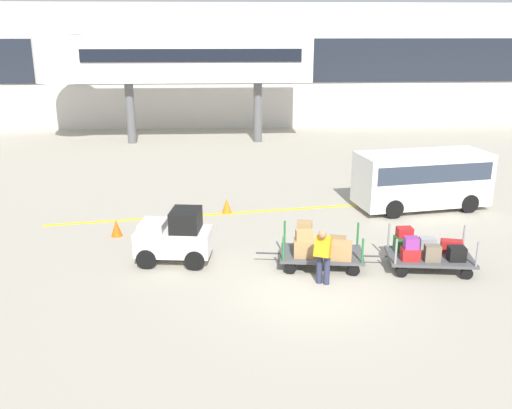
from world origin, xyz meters
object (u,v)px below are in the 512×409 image
at_px(baggage_cart_lead, 320,248).
at_px(safety_cone_far, 116,228).
at_px(baggage_tug, 175,237).
at_px(baggage_cart_middle, 428,251).
at_px(baggage_handler, 323,254).
at_px(shuttle_van, 422,176).
at_px(safety_cone_near, 227,206).

relative_size(baggage_cart_lead, safety_cone_far, 5.58).
bearing_deg(baggage_tug, safety_cone_far, 132.80).
relative_size(baggage_tug, baggage_cart_middle, 0.73).
relative_size(baggage_cart_middle, safety_cone_far, 5.58).
xyz_separation_m(baggage_cart_lead, baggage_handler, (-0.13, -1.18, 0.31)).
height_order(shuttle_van, safety_cone_near, shuttle_van).
height_order(baggage_cart_lead, shuttle_van, shuttle_van).
xyz_separation_m(baggage_cart_middle, safety_cone_far, (-9.11, 3.16, -0.25)).
bearing_deg(safety_cone_near, baggage_handler, -68.50).
bearing_deg(shuttle_van, baggage_cart_lead, -131.90).
bearing_deg(baggage_cart_middle, baggage_handler, -164.97).
height_order(shuttle_van, safety_cone_far, shuttle_van).
xyz_separation_m(baggage_tug, safety_cone_far, (-2.07, 2.24, -0.48)).
bearing_deg(baggage_cart_lead, baggage_tug, 172.02).
height_order(baggage_handler, shuttle_van, shuttle_van).
height_order(baggage_cart_middle, shuttle_van, shuttle_van).
height_order(baggage_tug, baggage_cart_middle, baggage_tug).
distance_m(baggage_cart_lead, baggage_cart_middle, 2.99).
bearing_deg(baggage_cart_lead, shuttle_van, 48.10).
relative_size(baggage_handler, safety_cone_far, 2.84).
bearing_deg(baggage_cart_lead, safety_cone_near, 117.11).
xyz_separation_m(baggage_tug, baggage_handler, (3.95, -1.75, 0.11)).
bearing_deg(safety_cone_far, baggage_cart_lead, -24.57).
relative_size(baggage_handler, shuttle_van, 0.31).
relative_size(baggage_tug, safety_cone_near, 4.05).
distance_m(baggage_tug, baggage_cart_lead, 4.12).
distance_m(safety_cone_near, safety_cone_far, 4.20).
bearing_deg(baggage_handler, baggage_cart_lead, 83.95).
relative_size(baggage_cart_lead, shuttle_van, 0.61).
height_order(baggage_handler, safety_cone_near, baggage_handler).
xyz_separation_m(shuttle_van, safety_cone_near, (-7.22, -0.17, -0.96)).
distance_m(shuttle_van, safety_cone_near, 7.28).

